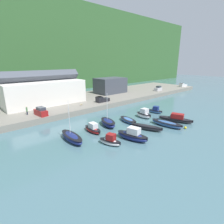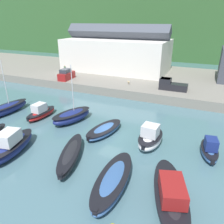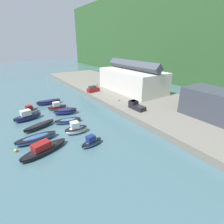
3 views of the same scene
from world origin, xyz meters
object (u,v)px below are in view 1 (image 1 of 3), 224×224
(moored_boat_1, at_px, (93,129))
(moored_boat_5, at_px, (155,111))
(moored_boat_4, at_px, (144,114))
(parked_car_0, at_px, (41,112))
(dog_on_quay, at_px, (81,104))
(moored_boat_7, at_px, (133,135))
(moored_boat_10, at_px, (176,119))
(parked_car_1, at_px, (158,89))
(pickup_truck_1, at_px, (183,85))
(moored_boat_6, at_px, (110,141))
(moored_boat_0, at_px, (72,137))
(moored_boat_2, at_px, (108,123))
(moored_boat_9, at_px, (167,124))
(pickup_truck_0, at_px, (102,100))
(moored_boat_3, at_px, (128,120))
(person_on_quay, at_px, (27,110))
(moored_boat_8, at_px, (146,127))
(mooring_buoy_0, at_px, (185,128))

(moored_boat_1, distance_m, moored_boat_5, 22.03)
(moored_boat_4, height_order, parked_car_0, parked_car_0)
(dog_on_quay, bearing_deg, moored_boat_7, 34.60)
(moored_boat_1, height_order, moored_boat_10, moored_boat_1)
(moored_boat_10, bearing_deg, moored_boat_7, 161.51)
(parked_car_1, relative_size, pickup_truck_1, 0.89)
(moored_boat_7, xyz_separation_m, parked_car_1, (45.13, 24.85, 1.54))
(moored_boat_6, xyz_separation_m, parked_car_0, (-4.48, 21.27, 1.72))
(moored_boat_0, relative_size, moored_boat_10, 0.87)
(moored_boat_0, height_order, pickup_truck_1, moored_boat_0)
(moored_boat_4, height_order, pickup_truck_1, pickup_truck_1)
(moored_boat_2, relative_size, parked_car_0, 1.76)
(moored_boat_7, height_order, moored_boat_9, moored_boat_7)
(moored_boat_4, height_order, pickup_truck_0, pickup_truck_0)
(moored_boat_5, bearing_deg, moored_boat_0, 170.60)
(parked_car_0, bearing_deg, pickup_truck_1, -4.79)
(moored_boat_3, relative_size, parked_car_1, 1.48)
(moored_boat_1, distance_m, person_on_quay, 19.12)
(moored_boat_7, bearing_deg, moored_boat_8, 0.28)
(parked_car_0, xyz_separation_m, person_on_quay, (-2.40, 2.94, 0.18))
(moored_boat_2, distance_m, moored_boat_3, 5.65)
(moored_boat_6, xyz_separation_m, moored_boat_7, (4.54, -1.34, 0.19))
(moored_boat_4, bearing_deg, moored_boat_3, -179.35)
(parked_car_1, height_order, dog_on_quay, parked_car_1)
(moored_boat_1, relative_size, moored_boat_5, 1.18)
(moored_boat_1, bearing_deg, moored_boat_4, -1.82)
(person_on_quay, relative_size, mooring_buoy_0, 3.90)
(mooring_buoy_0, bearing_deg, moored_boat_6, 162.88)
(moored_boat_1, distance_m, parked_car_0, 15.47)
(moored_boat_0, distance_m, parked_car_0, 15.36)
(moored_boat_1, height_order, moored_boat_7, moored_boat_7)
(moored_boat_5, xyz_separation_m, moored_boat_6, (-23.12, -6.41, 0.03))
(dog_on_quay, bearing_deg, person_on_quay, -51.34)
(parked_car_1, height_order, pickup_truck_0, parked_car_1)
(moored_boat_8, xyz_separation_m, pickup_truck_1, (59.65, 22.34, 1.79))
(moored_boat_5, height_order, parked_car_1, parked_car_1)
(parked_car_0, distance_m, parked_car_1, 54.19)
(moored_boat_2, bearing_deg, moored_boat_1, -155.49)
(moored_boat_10, height_order, pickup_truck_0, pickup_truck_0)
(moored_boat_3, distance_m, dog_on_quay, 17.05)
(parked_car_0, height_order, dog_on_quay, parked_car_0)
(moored_boat_4, bearing_deg, moored_boat_9, -94.11)
(moored_boat_8, distance_m, person_on_quay, 29.97)
(moored_boat_5, relative_size, parked_car_0, 1.02)
(moored_boat_7, bearing_deg, pickup_truck_0, 51.89)
(moored_boat_5, bearing_deg, pickup_truck_1, 8.45)
(moored_boat_0, xyz_separation_m, dog_on_quay, (12.79, 16.93, 1.28))
(moored_boat_5, height_order, pickup_truck_1, pickup_truck_1)
(moored_boat_7, relative_size, person_on_quay, 3.21)
(moored_boat_1, relative_size, parked_car_1, 1.22)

